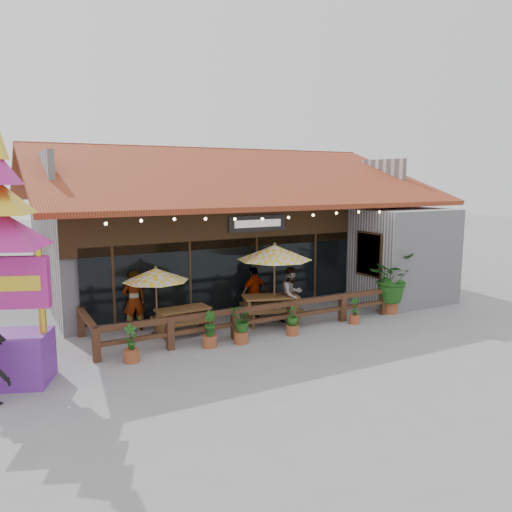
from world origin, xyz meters
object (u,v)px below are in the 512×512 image
umbrella_left (156,275)px  umbrella_right (275,253)px  picnic_table_right (271,304)px  picnic_table_left (183,316)px  tropical_plant (391,279)px  thai_sign_tower (4,237)px

umbrella_left → umbrella_right: umbrella_right is taller
picnic_table_right → umbrella_left: bearing=173.7°
picnic_table_right → picnic_table_left: bearing=176.2°
umbrella_right → tropical_plant: 4.41m
umbrella_right → tropical_plant: umbrella_right is taller
umbrella_right → picnic_table_right: (-0.16, -0.04, -1.72)m
picnic_table_right → tropical_plant: (4.29, -1.06, 0.63)m
umbrella_left → picnic_table_left: umbrella_left is taller
picnic_table_left → tropical_plant: 7.43m
umbrella_right → picnic_table_left: 3.64m
picnic_table_left → picnic_table_right: size_ratio=0.78×
thai_sign_tower → picnic_table_left: bearing=20.7°
umbrella_right → picnic_table_left: (-3.17, 0.16, -1.78)m
umbrella_left → tropical_plant: 8.21m
picnic_table_left → tropical_plant: size_ratio=0.80×
umbrella_left → thai_sign_tower: bearing=-153.3°
umbrella_left → tropical_plant: (8.06, -1.48, -0.64)m
umbrella_left → umbrella_right: size_ratio=0.77×
picnic_table_right → thai_sign_tower: thai_sign_tower is taller
umbrella_right → thai_sign_tower: 8.21m
picnic_table_left → thai_sign_tower: thai_sign_tower is taller
umbrella_right → tropical_plant: (4.13, -1.10, -1.09)m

